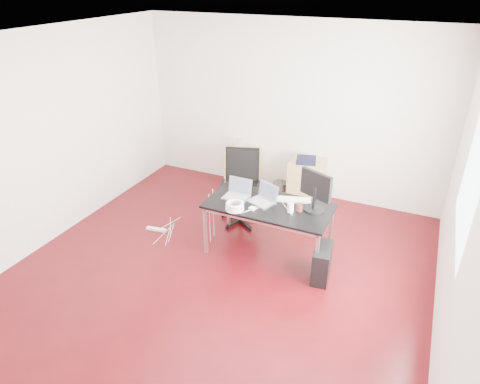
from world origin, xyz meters
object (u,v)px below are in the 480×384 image
at_px(desk, 269,208).
at_px(filing_cabinet_left, 243,169).
at_px(filing_cabinet_right, 306,181).
at_px(pc_tower, 322,263).
at_px(office_chair, 241,183).

distance_m(desk, filing_cabinet_left, 1.99).
xyz_separation_m(filing_cabinet_right, pc_tower, (0.77, -1.87, -0.13)).
height_order(desk, filing_cabinet_right, desk).
relative_size(desk, pc_tower, 3.56).
distance_m(desk, filing_cabinet_right, 1.67).
relative_size(filing_cabinet_left, filing_cabinet_right, 1.00).
bearing_deg(desk, filing_cabinet_left, 123.68).
bearing_deg(pc_tower, filing_cabinet_left, 128.89).
bearing_deg(filing_cabinet_left, filing_cabinet_right, 0.00).
distance_m(filing_cabinet_left, filing_cabinet_right, 1.12).
bearing_deg(office_chair, filing_cabinet_right, 36.68).
xyz_separation_m(desk, filing_cabinet_right, (0.03, 1.64, -0.33)).
bearing_deg(filing_cabinet_right, filing_cabinet_left, 180.00).
height_order(filing_cabinet_left, filing_cabinet_right, same).
distance_m(filing_cabinet_right, pc_tower, 2.03).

